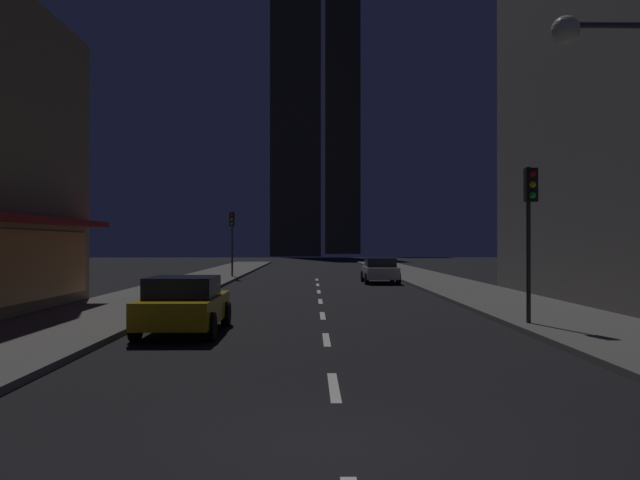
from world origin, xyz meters
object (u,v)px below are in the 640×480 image
Objects in this scene: car_parked_far at (380,270)px; traffic_light_near_right at (530,210)px; fire_hydrant_far_left at (192,283)px; street_lamp_right at (606,101)px; traffic_light_far_left at (232,229)px; car_parked_near at (184,304)px.

traffic_light_near_right is (1.90, -20.54, 2.45)m from car_parked_far.
street_lamp_right is (11.28, -18.25, 4.61)m from fire_hydrant_far_left.
traffic_light_near_right is (11.40, -13.39, 2.74)m from fire_hydrant_far_left.
traffic_light_far_left is at bearing 113.25° from traffic_light_near_right.
traffic_light_near_right reaches higher than car_parked_far.
street_lamp_right is at bearing -70.34° from traffic_light_far_left.
traffic_light_far_left is 32.40m from street_lamp_right.
fire_hydrant_far_left is at bearing 121.72° from street_lamp_right.
car_parked_near is 26.52m from traffic_light_far_left.
fire_hydrant_far_left is (-9.50, -7.15, -0.29)m from car_parked_far.
car_parked_near is 6.48× the size of fire_hydrant_far_left.
fire_hydrant_far_left is 0.16× the size of traffic_light_far_left.
car_parked_far is at bearing -29.10° from traffic_light_far_left.
fire_hydrant_far_left is at bearing 99.25° from car_parked_near.
traffic_light_far_left is at bearing 94.13° from car_parked_near.
traffic_light_far_left is (-9.10, 5.07, 2.45)m from car_parked_far.
street_lamp_right reaches higher than car_parked_near.
car_parked_near is 9.45m from traffic_light_near_right.
traffic_light_near_right is 1.00× the size of traffic_light_far_left.
car_parked_near reaches higher than fire_hydrant_far_left.
street_lamp_right is (1.78, -25.39, 4.33)m from car_parked_far.
fire_hydrant_far_left is 12.52m from traffic_light_far_left.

